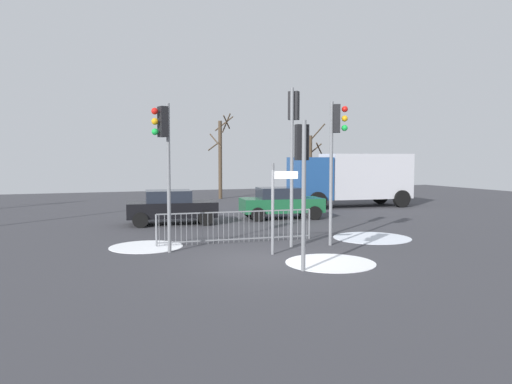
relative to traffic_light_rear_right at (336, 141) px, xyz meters
name	(u,v)px	position (x,y,z in m)	size (l,w,h in m)	color
ground_plane	(269,260)	(-2.86, -1.41, -3.42)	(60.00, 60.00, 0.00)	#38383D
traffic_light_rear_right	(336,141)	(0.00, 0.00, 0.00)	(0.52, 0.42, 4.67)	slate
traffic_light_mid_right	(293,132)	(-1.35, 0.35, 0.28)	(0.46, 0.47, 5.07)	slate
traffic_light_mid_left	(302,161)	(-2.52, -2.75, -0.64)	(0.34, 0.57, 3.80)	slate
traffic_light_foreground_left	(164,144)	(-5.43, 0.65, -0.14)	(0.56, 0.36, 4.48)	slate
direction_sign_post	(275,203)	(-2.41, -0.70, -1.89)	(0.77, 0.25, 2.71)	slate
pedestrian_guard_railing	(236,226)	(-2.87, 1.59, -2.87)	(5.38, 0.37, 1.07)	slate
car_black_trailing	(171,206)	(-4.10, 6.99, -2.65)	(3.96, 2.28, 1.47)	black
car_green_near	(281,202)	(1.12, 7.14, -2.65)	(3.98, 2.32, 1.47)	#195933
delivery_truck	(351,177)	(7.23, 10.93, -1.68)	(7.21, 3.17, 3.10)	silver
bare_tree_left	(220,156)	(1.56, 18.96, -0.41)	(1.82, 1.78, 5.96)	#473828
bare_tree_right	(311,164)	(7.87, 17.47, -0.99)	(1.15, 1.98, 5.32)	#473828
snow_patch_kerb	(372,238)	(1.97, 0.82, -3.41)	(2.75, 2.75, 0.01)	silver
snow_patch_island	(146,247)	(-5.84, 1.84, -3.41)	(2.34, 2.34, 0.01)	white
snow_patch_verge	(330,263)	(-1.44, -2.32, -3.41)	(2.46, 2.46, 0.01)	white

